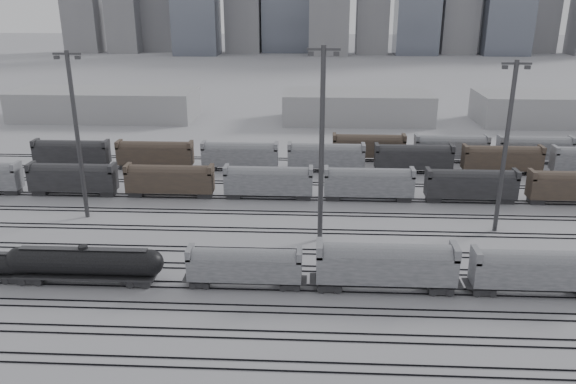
{
  "coord_description": "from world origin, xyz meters",
  "views": [
    {
      "loc": [
        -1.01,
        -58.25,
        33.19
      ],
      "look_at": [
        -5.26,
        24.07,
        4.0
      ],
      "focal_mm": 35.0,
      "sensor_mm": 36.0,
      "label": 1
    }
  ],
  "objects_px": {
    "tank_car_b": "(85,263)",
    "hopper_car_a": "(245,264)",
    "hopper_car_c": "(538,269)",
    "hopper_car_b": "(386,263)",
    "light_mast_c": "(322,142)"
  },
  "relations": [
    {
      "from": "hopper_car_a",
      "to": "tank_car_b",
      "type": "bearing_deg",
      "value": 180.0
    },
    {
      "from": "hopper_car_a",
      "to": "hopper_car_b",
      "type": "relative_size",
      "value": 0.83
    },
    {
      "from": "hopper_car_b",
      "to": "light_mast_c",
      "type": "relative_size",
      "value": 0.6
    },
    {
      "from": "tank_car_b",
      "to": "light_mast_c",
      "type": "bearing_deg",
      "value": 26.61
    },
    {
      "from": "tank_car_b",
      "to": "hopper_car_a",
      "type": "height_order",
      "value": "hopper_car_a"
    },
    {
      "from": "hopper_car_b",
      "to": "hopper_car_c",
      "type": "xyz_separation_m",
      "value": [
        17.44,
        0.0,
        -0.26
      ]
    },
    {
      "from": "hopper_car_a",
      "to": "hopper_car_b",
      "type": "bearing_deg",
      "value": 0.0
    },
    {
      "from": "hopper_car_b",
      "to": "hopper_car_c",
      "type": "bearing_deg",
      "value": 0.0
    },
    {
      "from": "hopper_car_a",
      "to": "hopper_car_c",
      "type": "bearing_deg",
      "value": 0.0
    },
    {
      "from": "tank_car_b",
      "to": "hopper_car_a",
      "type": "distance_m",
      "value": 19.3
    },
    {
      "from": "tank_car_b",
      "to": "hopper_car_c",
      "type": "relative_size",
      "value": 1.27
    },
    {
      "from": "hopper_car_a",
      "to": "light_mast_c",
      "type": "height_order",
      "value": "light_mast_c"
    },
    {
      "from": "tank_car_b",
      "to": "light_mast_c",
      "type": "distance_m",
      "value": 33.67
    },
    {
      "from": "hopper_car_a",
      "to": "hopper_car_b",
      "type": "xyz_separation_m",
      "value": [
        16.57,
        0.0,
        0.6
      ]
    },
    {
      "from": "tank_car_b",
      "to": "light_mast_c",
      "type": "height_order",
      "value": "light_mast_c"
    }
  ]
}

